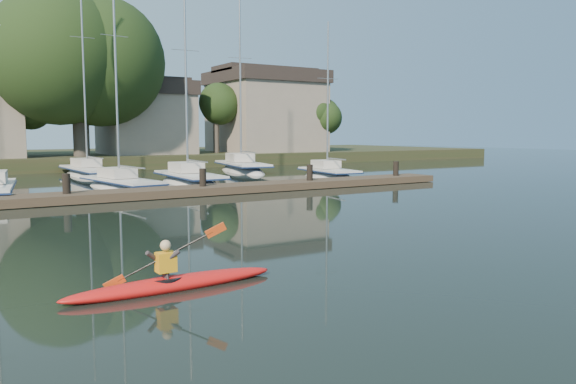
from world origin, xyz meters
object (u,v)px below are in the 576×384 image
sailboat_2 (121,192)px  sailboat_3 (189,187)px  dock (139,194)px  sailboat_6 (89,179)px  sailboat_4 (328,180)px  kayak (172,281)px  sailboat_7 (242,174)px

sailboat_2 → sailboat_3: (4.02, 0.89, -0.03)m
dock → sailboat_6: (0.88, 13.80, -0.38)m
dock → sailboat_4: bearing=18.9°
sailboat_2 → sailboat_3: size_ratio=1.03×
kayak → dock: (3.82, 14.44, 0.05)m
dock → sailboat_4: sailboat_4 is taller
sailboat_2 → sailboat_4: (13.18, 0.30, -0.01)m
sailboat_2 → sailboat_4: size_ratio=1.21×
kayak → sailboat_2: sailboat_2 is taller
sailboat_2 → sailboat_3: 4.12m
sailboat_2 → sailboat_6: size_ratio=0.86×
sailboat_3 → sailboat_7: (6.99, 7.17, -0.02)m
kayak → dock: size_ratio=0.12×
sailboat_2 → kayak: bearing=-110.9°
sailboat_3 → sailboat_4: size_ratio=1.17×
sailboat_3 → sailboat_4: 9.18m
sailboat_2 → sailboat_4: 13.18m
sailboat_3 → sailboat_7: size_ratio=0.90×
kayak → sailboat_4: (17.40, 19.09, -0.33)m
sailboat_3 → sailboat_2: bearing=-166.0°
sailboat_3 → sailboat_7: sailboat_7 is taller
kayak → sailboat_4: sailboat_4 is taller
kayak → sailboat_6: size_ratio=0.27×
sailboat_2 → dock: bearing=-103.6°
sailboat_4 → sailboat_7: (-2.17, 7.76, -0.04)m
sailboat_2 → sailboat_7: sailboat_7 is taller
sailboat_3 → sailboat_7: bearing=47.3°
dock → kayak: bearing=-104.8°
sailboat_3 → sailboat_6: (-3.54, 8.57, 0.01)m
sailboat_3 → sailboat_4: sailboat_3 is taller
sailboat_7 → dock: bearing=-122.2°
dock → sailboat_6: sailboat_6 is taller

